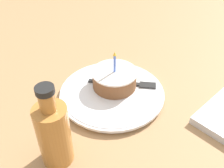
% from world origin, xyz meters
% --- Properties ---
extents(ground_plane, '(2.40, 2.40, 0.04)m').
position_xyz_m(ground_plane, '(0.00, 0.00, -0.02)').
color(ground_plane, '#9E754C').
rests_on(ground_plane, ground).
extents(plate, '(0.28, 0.28, 0.02)m').
position_xyz_m(plate, '(-0.02, -0.01, 0.01)').
color(plate, silver).
rests_on(plate, ground_plane).
extents(cake_slice, '(0.12, 0.12, 0.11)m').
position_xyz_m(cake_slice, '(-0.00, -0.00, 0.04)').
color(cake_slice, brown).
rests_on(cake_slice, plate).
extents(fork, '(0.13, 0.16, 0.00)m').
position_xyz_m(fork, '(0.03, -0.02, 0.02)').
color(fork, '#262626').
rests_on(fork, plate).
extents(bottle, '(0.07, 0.07, 0.20)m').
position_xyz_m(bottle, '(-0.24, -0.08, 0.08)').
color(bottle, '#B27233').
rests_on(bottle, ground_plane).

